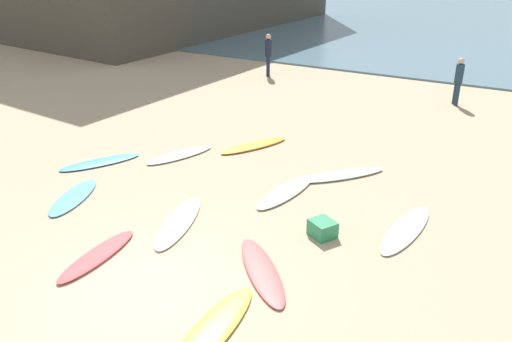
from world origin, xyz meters
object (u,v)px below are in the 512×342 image
(beachgoer_mid, at_px, (268,53))
(surfboard_1, at_px, (262,271))
(surfboard_3, at_px, (254,146))
(surfboard_9, at_px, (97,255))
(beachgoer_far, at_px, (459,79))
(surfboard_10, at_px, (100,162))
(surfboard_8, at_px, (180,155))
(surfboard_6, at_px, (341,175))
(surfboard_7, at_px, (210,333))
(surfboard_4, at_px, (286,192))
(surfboard_2, at_px, (73,197))
(surfboard_5, at_px, (179,222))
(beach_cooler, at_px, (323,228))
(surfboard_0, at_px, (406,230))

(beachgoer_mid, bearing_deg, surfboard_1, -177.42)
(surfboard_1, xyz_separation_m, surfboard_3, (-3.11, 5.25, 0.01))
(surfboard_9, bearing_deg, beachgoer_far, 70.38)
(surfboard_10, bearing_deg, surfboard_8, 71.93)
(surfboard_6, bearing_deg, surfboard_7, 134.27)
(surfboard_9, bearing_deg, beachgoer_mid, 102.27)
(surfboard_3, distance_m, surfboard_10, 4.23)
(surfboard_7, distance_m, surfboard_8, 7.14)
(surfboard_4, xyz_separation_m, surfboard_10, (-5.05, -0.81, -0.01))
(surfboard_1, height_order, surfboard_6, surfboard_6)
(surfboard_3, relative_size, beachgoer_mid, 1.24)
(surfboard_8, bearing_deg, surfboard_4, 11.14)
(surfboard_2, distance_m, surfboard_5, 2.81)
(surfboard_3, height_order, beachgoer_mid, beachgoer_mid)
(surfboard_6, distance_m, surfboard_9, 6.23)
(beachgoer_far, bearing_deg, surfboard_5, -45.78)
(surfboard_2, xyz_separation_m, beach_cooler, (5.60, 1.25, 0.13))
(surfboard_5, distance_m, beachgoer_mid, 12.87)
(surfboard_7, xyz_separation_m, beachgoer_mid, (-6.73, 14.56, 0.95))
(surfboard_1, height_order, beachgoer_far, beachgoer_far)
(surfboard_3, xyz_separation_m, surfboard_5, (0.76, -4.55, -0.01))
(surfboard_0, bearing_deg, beachgoer_far, 100.27)
(surfboard_2, distance_m, surfboard_6, 6.41)
(surfboard_5, bearing_deg, beachgoer_far, 56.58)
(surfboard_6, bearing_deg, surfboard_9, 105.92)
(surfboard_7, bearing_deg, surfboard_4, 101.14)
(surfboard_3, distance_m, surfboard_5, 4.62)
(surfboard_9, relative_size, beachgoer_far, 1.19)
(surfboard_3, bearing_deg, beachgoer_far, -94.36)
(surfboard_5, relative_size, surfboard_10, 1.08)
(surfboard_0, distance_m, surfboard_6, 2.81)
(surfboard_9, bearing_deg, surfboard_2, 143.07)
(beach_cooler, bearing_deg, surfboard_3, 135.06)
(surfboard_8, relative_size, surfboard_10, 0.96)
(surfboard_0, distance_m, surfboard_10, 7.96)
(surfboard_1, bearing_deg, surfboard_9, -23.96)
(surfboard_6, relative_size, beachgoer_far, 1.42)
(beachgoer_far, bearing_deg, surfboard_6, -39.01)
(surfboard_1, distance_m, surfboard_2, 5.17)
(surfboard_1, xyz_separation_m, surfboard_6, (-0.23, 4.55, 0.01))
(surfboard_10, height_order, beachgoer_mid, beachgoer_mid)
(surfboard_6, bearing_deg, surfboard_8, 53.11)
(surfboard_0, xyz_separation_m, beach_cooler, (-1.42, -0.99, 0.13))
(surfboard_1, height_order, surfboard_5, surfboard_1)
(surfboard_1, relative_size, surfboard_7, 0.91)
(surfboard_0, bearing_deg, surfboard_5, -148.84)
(surfboard_6, bearing_deg, beachgoer_far, -58.41)
(surfboard_0, height_order, surfboard_7, surfboard_7)
(surfboard_2, distance_m, surfboard_10, 2.02)
(surfboard_5, relative_size, surfboard_6, 0.97)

